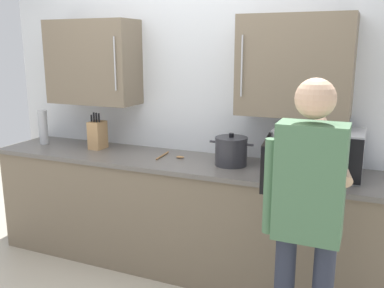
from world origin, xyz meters
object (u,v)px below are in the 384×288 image
at_px(knife_block, 98,135).
at_px(wooden_spoon, 171,156).
at_px(microwave_oven, 313,152).
at_px(stock_pot, 231,151).
at_px(thermos_flask, 43,127).
at_px(person_figure, 308,207).

bearing_deg(knife_block, wooden_spoon, -1.79).
bearing_deg(microwave_oven, wooden_spoon, 179.26).
distance_m(stock_pot, thermos_flask, 1.78).
distance_m(microwave_oven, thermos_flask, 2.37).
relative_size(wooden_spoon, person_figure, 0.15).
height_order(wooden_spoon, knife_block, knife_block).
relative_size(thermos_flask, person_figure, 0.19).
bearing_deg(knife_block, person_figure, -24.14).
xyz_separation_m(stock_pot, thermos_flask, (-1.78, 0.00, 0.05)).
bearing_deg(person_figure, microwave_oven, 96.16).
bearing_deg(thermos_flask, person_figure, -18.25).
height_order(wooden_spoon, thermos_flask, thermos_flask).
relative_size(knife_block, thermos_flask, 1.04).
bearing_deg(stock_pot, microwave_oven, 0.68).
bearing_deg(person_figure, thermos_flask, 161.75).
height_order(wooden_spoon, stock_pot, stock_pot).
xyz_separation_m(wooden_spoon, thermos_flask, (-1.27, -0.02, 0.15)).
xyz_separation_m(wooden_spoon, person_figure, (1.19, -0.83, 0.05)).
height_order(stock_pot, thermos_flask, thermos_flask).
bearing_deg(wooden_spoon, microwave_oven, -0.74).
height_order(microwave_oven, wooden_spoon, microwave_oven).
xyz_separation_m(microwave_oven, wooden_spoon, (-1.10, 0.01, -0.15)).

